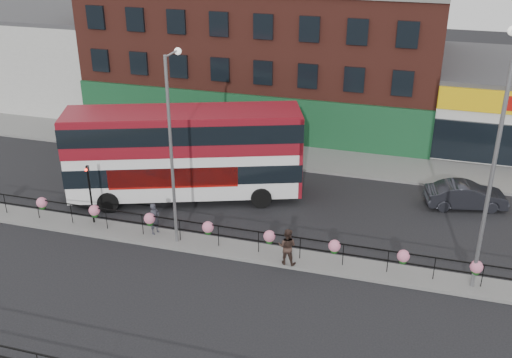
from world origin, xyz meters
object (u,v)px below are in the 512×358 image
(double_decker_bus, at_px, (185,146))
(lamp_column_east, at_px, (496,146))
(pedestrian_a, at_px, (155,219))
(pedestrian_b, at_px, (287,246))
(lamp_column_west, at_px, (172,135))
(car, at_px, (466,195))

(double_decker_bus, distance_m, lamp_column_east, 16.17)
(pedestrian_a, bearing_deg, pedestrian_b, -77.85)
(pedestrian_b, bearing_deg, lamp_column_west, -4.40)
(car, distance_m, pedestrian_a, 16.78)
(pedestrian_a, relative_size, lamp_column_east, 0.15)
(pedestrian_a, relative_size, lamp_column_west, 0.18)
(lamp_column_east, bearing_deg, double_decker_bus, 163.69)
(pedestrian_b, bearing_deg, car, -131.54)
(pedestrian_b, xyz_separation_m, lamp_column_east, (8.12, 0.78, 5.53))
(pedestrian_b, relative_size, lamp_column_east, 0.16)
(car, bearing_deg, lamp_column_west, 106.64)
(car, distance_m, lamp_column_east, 9.63)
(double_decker_bus, bearing_deg, lamp_column_west, -72.88)
(lamp_column_west, bearing_deg, car, 29.73)
(double_decker_bus, height_order, lamp_column_west, lamp_column_west)
(pedestrian_b, relative_size, lamp_column_west, 0.19)
(double_decker_bus, relative_size, lamp_column_east, 1.20)
(double_decker_bus, distance_m, lamp_column_west, 5.38)
(car, xyz_separation_m, pedestrian_b, (-8.00, -8.42, 0.32))
(car, distance_m, pedestrian_b, 11.62)
(double_decker_bus, height_order, pedestrian_b, double_decker_bus)
(double_decker_bus, bearing_deg, pedestrian_b, -36.51)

